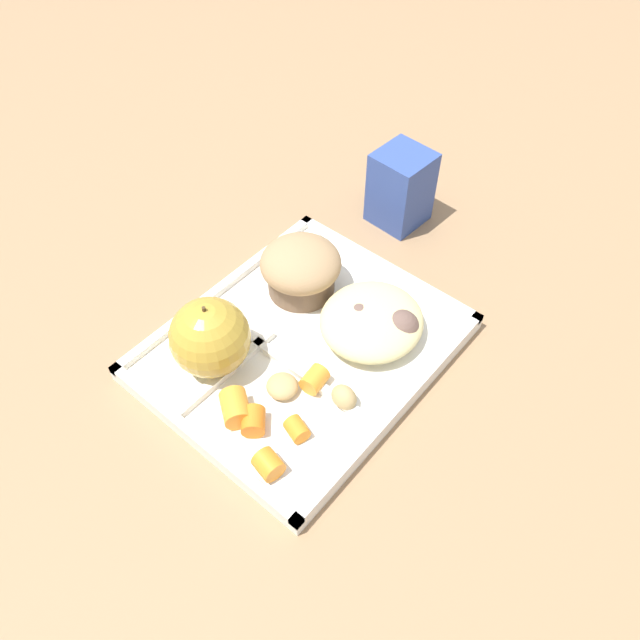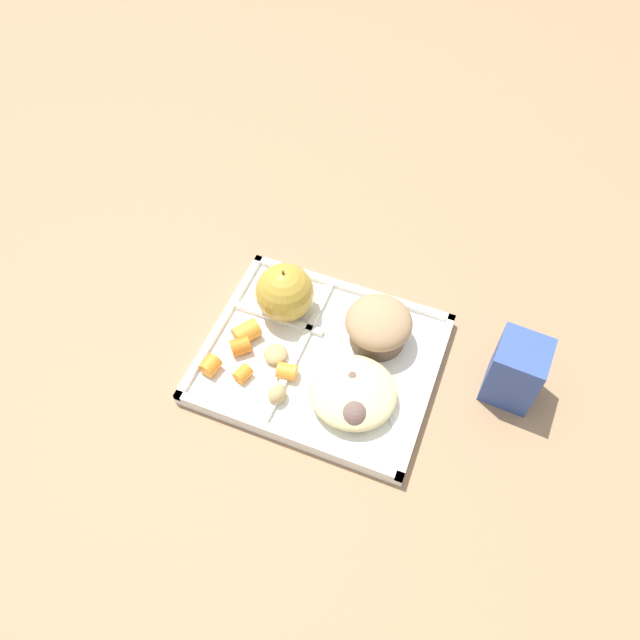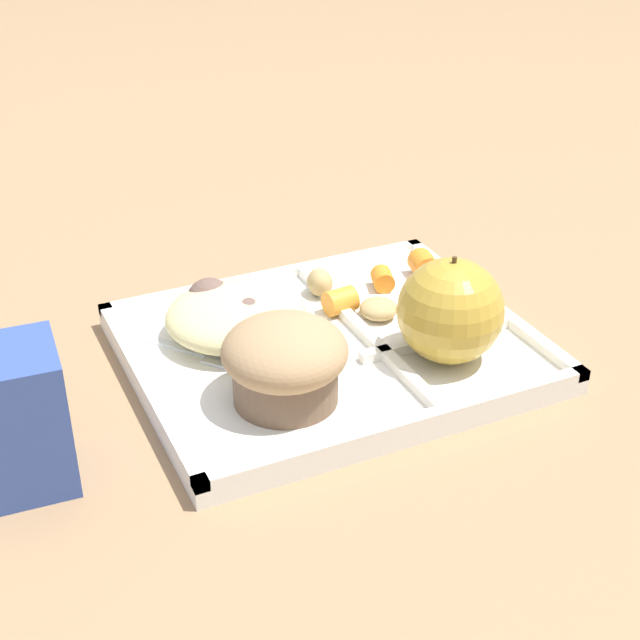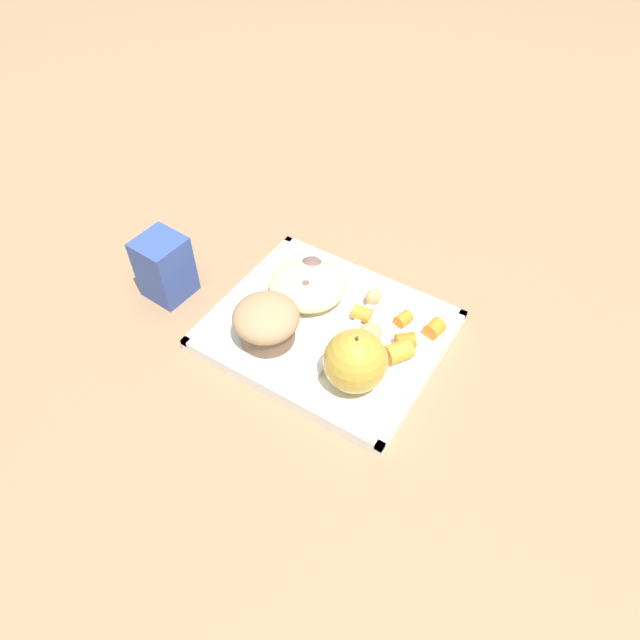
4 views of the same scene
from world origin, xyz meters
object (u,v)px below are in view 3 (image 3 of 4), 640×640
object	(u,v)px
milk_carton	(16,419)
bran_muffin	(285,361)
plastic_fork	(206,354)
lunch_tray	(331,350)
green_apple	(450,311)

from	to	relation	value
milk_carton	bran_muffin	bearing A→B (deg)	-177.71
bran_muffin	plastic_fork	world-z (taller)	bran_muffin
lunch_tray	plastic_fork	world-z (taller)	lunch_tray
lunch_tray	green_apple	xyz separation A→B (m)	(-0.07, 0.06, 0.05)
lunch_tray	plastic_fork	distance (m)	0.10
lunch_tray	green_apple	world-z (taller)	green_apple
green_apple	milk_carton	world-z (taller)	green_apple
lunch_tray	bran_muffin	world-z (taller)	bran_muffin
lunch_tray	bran_muffin	size ratio (longest dim) A/B	3.42
lunch_tray	milk_carton	size ratio (longest dim) A/B	3.14
lunch_tray	milk_carton	distance (m)	0.26
green_apple	milk_carton	distance (m)	0.32
lunch_tray	bran_muffin	distance (m)	0.09
lunch_tray	milk_carton	bearing A→B (deg)	11.58
green_apple	bran_muffin	bearing A→B (deg)	0.00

